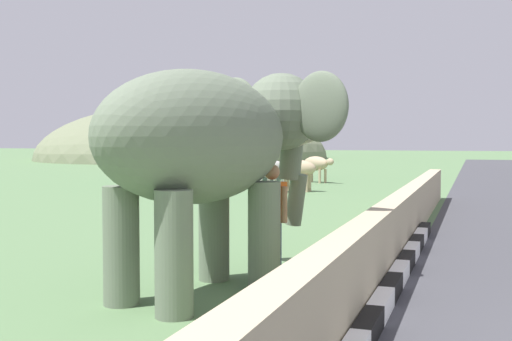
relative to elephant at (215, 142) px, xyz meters
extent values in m
cube|color=black|center=(-1.39, -2.26, -1.86)|extent=(0.90, 0.20, 0.24)
cube|color=white|center=(-0.49, -2.26, -1.86)|extent=(0.90, 0.20, 0.24)
cube|color=black|center=(0.41, -2.26, -1.86)|extent=(0.90, 0.20, 0.24)
cube|color=white|center=(1.31, -2.26, -1.86)|extent=(0.90, 0.20, 0.24)
cube|color=black|center=(2.21, -2.26, -1.86)|extent=(0.90, 0.20, 0.24)
cube|color=white|center=(3.11, -2.26, -1.86)|extent=(0.90, 0.20, 0.24)
cube|color=black|center=(4.01, -2.26, -1.86)|extent=(0.90, 0.20, 0.24)
cube|color=white|center=(4.91, -2.26, -1.86)|extent=(0.90, 0.20, 0.24)
cube|color=black|center=(5.81, -2.26, -1.86)|extent=(0.90, 0.20, 0.24)
cube|color=tan|center=(0.51, -1.96, -1.48)|extent=(28.00, 0.36, 1.00)
cylinder|color=#626F5B|center=(0.60, 0.27, -1.26)|extent=(0.44, 0.44, 1.45)
cylinder|color=#626F5B|center=(0.32, -0.58, -1.26)|extent=(0.44, 0.44, 1.45)
cylinder|color=#626F5B|center=(-1.01, 0.81, -1.26)|extent=(0.44, 0.44, 1.45)
cylinder|color=#626F5B|center=(-1.29, -0.04, -1.26)|extent=(0.44, 0.44, 1.45)
ellipsoid|color=#626F5B|center=(-0.34, 0.11, 0.06)|extent=(3.45, 2.50, 1.70)
sphere|color=#626F5B|center=(1.43, -0.48, 0.44)|extent=(1.16, 1.16, 1.16)
ellipsoid|color=#D84C8C|center=(1.70, -0.57, 0.59)|extent=(0.54, 0.72, 0.44)
ellipsoid|color=#626F5B|center=(1.54, 0.31, 0.49)|extent=(0.51, 0.93, 1.00)
ellipsoid|color=#626F5B|center=(1.05, -1.17, 0.49)|extent=(0.51, 0.93, 1.00)
cylinder|color=#626F5B|center=(1.70, -0.57, -0.11)|extent=(0.46, 0.53, 0.98)
cylinder|color=#626F5B|center=(1.82, -0.60, -0.91)|extent=(0.37, 0.44, 0.83)
cone|color=beige|center=(1.74, -0.28, -0.01)|extent=(0.31, 0.58, 0.22)
cone|color=beige|center=(1.56, -0.81, -0.01)|extent=(0.31, 0.58, 0.22)
cylinder|color=navy|center=(1.13, -0.36, -1.57)|extent=(0.15, 0.15, 0.82)
cylinder|color=navy|center=(1.03, -0.53, -1.57)|extent=(0.15, 0.15, 0.82)
cube|color=#D85919|center=(1.08, -0.44, -0.87)|extent=(0.41, 0.47, 0.58)
cylinder|color=#9E7251|center=(1.21, -0.22, -0.90)|extent=(0.15, 0.18, 0.53)
cylinder|color=#9E7251|center=(0.95, -0.67, -0.90)|extent=(0.13, 0.13, 0.52)
sphere|color=#9E7251|center=(1.08, -0.44, -0.44)|extent=(0.23, 0.23, 0.23)
cube|color=teal|center=(21.54, 8.50, 0.02)|extent=(9.09, 3.92, 3.00)
cube|color=#3F5160|center=(21.54, 8.50, 0.56)|extent=(8.40, 3.85, 0.76)
cylinder|color=black|center=(24.12, 10.10, -1.48)|extent=(1.04, 0.46, 1.00)
cylinder|color=black|center=(24.51, 7.83, -1.48)|extent=(1.04, 0.46, 1.00)
cylinder|color=black|center=(18.57, 9.17, -1.48)|extent=(1.04, 0.46, 1.00)
cylinder|color=black|center=(18.95, 6.90, -1.48)|extent=(1.04, 0.46, 1.00)
cylinder|color=beige|center=(15.49, 4.06, -1.66)|extent=(0.12, 0.12, 0.65)
cylinder|color=beige|center=(15.38, 3.72, -1.66)|extent=(0.12, 0.12, 0.65)
cylinder|color=beige|center=(14.63, 4.34, -1.66)|extent=(0.12, 0.12, 0.65)
cylinder|color=beige|center=(14.52, 4.00, -1.66)|extent=(0.12, 0.12, 0.65)
ellipsoid|color=beige|center=(15.00, 4.03, -1.09)|extent=(1.61, 1.04, 0.66)
ellipsoid|color=beige|center=(15.89, 3.74, -0.99)|extent=(0.46, 0.37, 0.32)
cylinder|color=tan|center=(20.81, 3.31, -1.66)|extent=(0.12, 0.12, 0.65)
cylinder|color=tan|center=(20.50, 3.50, -1.66)|extent=(0.12, 0.12, 0.65)
cylinder|color=tan|center=(21.29, 4.07, -1.66)|extent=(0.12, 0.12, 0.65)
cylinder|color=tan|center=(20.98, 4.26, -1.66)|extent=(0.12, 0.12, 0.65)
ellipsoid|color=tan|center=(20.89, 3.79, -1.09)|extent=(1.31, 1.59, 0.66)
ellipsoid|color=tan|center=(20.40, 3.00, -0.99)|extent=(0.43, 0.48, 0.32)
cylinder|color=tan|center=(15.69, 3.73, -1.66)|extent=(0.12, 0.12, 0.65)
cylinder|color=tan|center=(16.05, 3.71, -1.66)|extent=(0.12, 0.12, 0.65)
cylinder|color=tan|center=(15.63, 2.84, -1.66)|extent=(0.12, 0.12, 0.65)
cylinder|color=tan|center=(15.99, 2.81, -1.66)|extent=(0.12, 0.12, 0.65)
ellipsoid|color=tan|center=(15.84, 3.27, -1.09)|extent=(0.70, 1.54, 0.66)
ellipsoid|color=tan|center=(15.90, 4.20, -0.99)|extent=(0.29, 0.42, 0.32)
ellipsoid|color=#6B7355|center=(53.51, 25.66, -1.98)|extent=(35.99, 28.79, 11.57)
camera|label=1|loc=(-7.65, -3.25, 0.03)|focal=44.26mm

